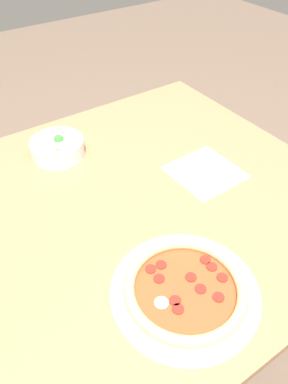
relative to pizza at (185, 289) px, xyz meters
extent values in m
plane|color=brown|center=(0.08, 0.32, -0.79)|extent=(8.00, 8.00, 0.00)
cube|color=#99724C|center=(0.08, 0.32, -0.03)|extent=(1.17, 1.07, 0.03)
cylinder|color=olive|center=(0.60, 0.79, -0.42)|extent=(0.06, 0.06, 0.74)
cylinder|color=white|center=(0.00, 0.00, -0.01)|extent=(0.34, 0.34, 0.01)
torus|color=#DBB77A|center=(0.00, 0.00, 0.01)|extent=(0.28, 0.28, 0.03)
cylinder|color=#B74723|center=(0.00, 0.00, 0.00)|extent=(0.24, 0.24, 0.01)
cylinder|color=maroon|center=(0.05, -0.06, 0.00)|extent=(0.03, 0.03, 0.00)
cylinder|color=maroon|center=(0.00, 0.08, 0.00)|extent=(0.03, 0.03, 0.00)
cylinder|color=maroon|center=(0.09, 0.04, 0.00)|extent=(0.03, 0.03, 0.00)
cylinder|color=maroon|center=(0.09, 0.01, 0.00)|extent=(0.03, 0.03, 0.00)
cylinder|color=maroon|center=(0.09, -0.02, 0.00)|extent=(0.03, 0.03, 0.00)
cylinder|color=maroon|center=(-0.03, 0.09, 0.00)|extent=(0.03, 0.03, 0.00)
cylinder|color=maroon|center=(0.03, 0.02, 0.00)|extent=(0.03, 0.03, 0.00)
cylinder|color=maroon|center=(0.03, -0.02, 0.00)|extent=(0.03, 0.03, 0.00)
cylinder|color=maroon|center=(-0.04, -0.03, 0.00)|extent=(0.03, 0.03, 0.00)
cylinder|color=maroon|center=(-0.04, -0.01, 0.00)|extent=(0.03, 0.03, 0.00)
cylinder|color=maroon|center=(-0.03, 0.05, 0.00)|extent=(0.03, 0.03, 0.00)
ellipsoid|color=silver|center=(-0.06, 0.00, 0.00)|extent=(0.03, 0.03, 0.01)
cylinder|color=white|center=(-0.01, 0.65, 0.01)|extent=(0.17, 0.17, 0.06)
torus|color=white|center=(-0.01, 0.65, 0.03)|extent=(0.17, 0.17, 0.01)
ellipsoid|color=#998466|center=(-0.07, 0.66, 0.03)|extent=(0.02, 0.03, 0.02)
ellipsoid|color=tan|center=(-0.05, 0.65, 0.03)|extent=(0.03, 0.04, 0.02)
ellipsoid|color=tan|center=(-0.01, 0.65, 0.03)|extent=(0.04, 0.03, 0.02)
ellipsoid|color=tan|center=(-0.01, 0.68, 0.03)|extent=(0.04, 0.04, 0.02)
ellipsoid|color=#998466|center=(-0.04, 0.70, 0.02)|extent=(0.04, 0.04, 0.02)
ellipsoid|color=#998466|center=(-0.03, 0.67, 0.03)|extent=(0.03, 0.04, 0.02)
ellipsoid|color=tan|center=(-0.07, 0.67, 0.03)|extent=(0.04, 0.03, 0.02)
ellipsoid|color=#998466|center=(0.02, 0.68, 0.02)|extent=(0.03, 0.04, 0.02)
sphere|color=#388433|center=(0.00, 0.65, 0.04)|extent=(0.03, 0.03, 0.03)
ellipsoid|color=yellow|center=(-0.03, 0.60, 0.03)|extent=(0.04, 0.02, 0.02)
cube|color=white|center=(0.33, 0.30, -0.02)|extent=(0.20, 0.20, 0.00)
cube|color=silver|center=(0.30, 0.28, -0.01)|extent=(0.01, 0.12, 0.00)
cube|color=silver|center=(0.30, 0.37, -0.01)|extent=(0.00, 0.05, 0.00)
cube|color=silver|center=(0.30, 0.37, -0.01)|extent=(0.00, 0.05, 0.00)
cube|color=silver|center=(0.30, 0.37, -0.01)|extent=(0.00, 0.05, 0.00)
cube|color=silver|center=(0.29, 0.37, -0.01)|extent=(0.00, 0.05, 0.00)
cube|color=silver|center=(0.35, 0.25, -0.01)|extent=(0.01, 0.08, 0.01)
cube|color=silver|center=(0.35, 0.34, -0.01)|extent=(0.01, 0.12, 0.00)
camera|label=1|loc=(-0.34, -0.34, 0.71)|focal=35.00mm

